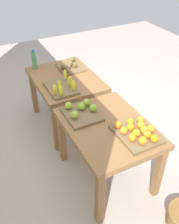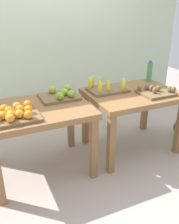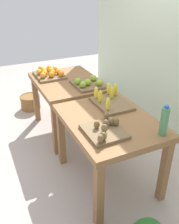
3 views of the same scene
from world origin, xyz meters
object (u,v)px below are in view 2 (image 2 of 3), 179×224
object	(u,v)px
display_table_right	(132,101)
banana_crate	(106,88)
apple_bin	(61,95)
kiwi_bin	(155,91)
orange_bin	(14,114)
water_bottle	(149,72)
display_table_left	(38,117)

from	to	relation	value
display_table_right	banana_crate	bearing A→B (deg)	150.20
apple_bin	kiwi_bin	world-z (taller)	apple_bin
orange_bin	apple_bin	world-z (taller)	apple_bin
apple_bin	kiwi_bin	bearing A→B (deg)	-17.26
apple_bin	kiwi_bin	xyz separation A→B (m)	(1.02, -0.32, -0.01)
water_bottle	orange_bin	bearing A→B (deg)	-166.09
display_table_left	apple_bin	world-z (taller)	apple_bin
apple_bin	kiwi_bin	distance (m)	1.07
display_table_right	banana_crate	distance (m)	0.35
display_table_left	display_table_right	bearing A→B (deg)	0.00
display_table_left	water_bottle	distance (m)	1.58
display_table_left	banana_crate	bearing A→B (deg)	10.39
display_table_right	apple_bin	size ratio (longest dim) A/B	2.60
banana_crate	water_bottle	xyz separation A→B (m)	(0.69, 0.12, 0.09)
apple_bin	water_bottle	bearing A→B (deg)	5.30
display_table_right	display_table_left	bearing A→B (deg)	180.00
water_bottle	display_table_right	bearing A→B (deg)	-147.03
apple_bin	banana_crate	world-z (taller)	banana_crate
kiwi_bin	water_bottle	world-z (taller)	water_bottle
display_table_left	display_table_right	size ratio (longest dim) A/B	1.00
banana_crate	kiwi_bin	world-z (taller)	banana_crate
display_table_left	water_bottle	xyz separation A→B (m)	(1.54, 0.27, 0.24)
orange_bin	kiwi_bin	bearing A→B (deg)	0.40
banana_crate	orange_bin	bearing A→B (deg)	-163.49
display_table_left	orange_bin	distance (m)	0.33
display_table_left	kiwi_bin	bearing A→B (deg)	-6.87
kiwi_bin	water_bottle	bearing A→B (deg)	61.99
display_table_right	orange_bin	xyz separation A→B (m)	(-1.37, -0.17, 0.15)
display_table_left	kiwi_bin	size ratio (longest dim) A/B	2.80
banana_crate	kiwi_bin	xyz separation A→B (m)	(0.46, -0.31, -0.01)
orange_bin	water_bottle	size ratio (longest dim) A/B	1.60
display_table_left	water_bottle	size ratio (longest dim) A/B	3.79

